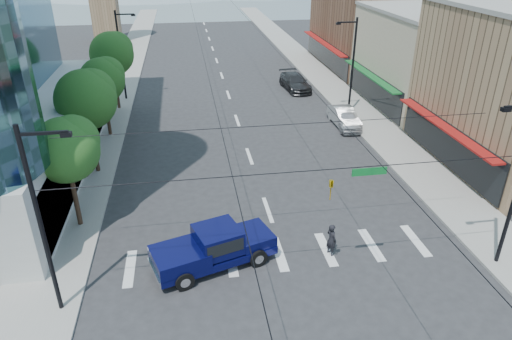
{
  "coord_description": "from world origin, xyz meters",
  "views": [
    {
      "loc": [
        -4.51,
        -17.84,
        15.03
      ],
      "look_at": [
        -0.79,
        5.7,
        3.0
      ],
      "focal_mm": 32.0,
      "sensor_mm": 36.0,
      "label": 1
    }
  ],
  "objects_px": {
    "parked_car_mid": "(344,117)",
    "parked_car_far": "(295,82)",
    "pickup_truck": "(213,247)",
    "parked_car_near": "(346,120)",
    "pedestrian": "(331,240)"
  },
  "relations": [
    {
      "from": "parked_car_near",
      "to": "pickup_truck",
      "type": "bearing_deg",
      "value": -122.97
    },
    {
      "from": "parked_car_near",
      "to": "parked_car_far",
      "type": "height_order",
      "value": "parked_car_far"
    },
    {
      "from": "pedestrian",
      "to": "parked_car_far",
      "type": "xyz_separation_m",
      "value": [
        5.1,
        29.73,
        -0.07
      ]
    },
    {
      "from": "pedestrian",
      "to": "parked_car_mid",
      "type": "height_order",
      "value": "pedestrian"
    },
    {
      "from": "pickup_truck",
      "to": "parked_car_far",
      "type": "xyz_separation_m",
      "value": [
        11.31,
        29.66,
        -0.26
      ]
    },
    {
      "from": "pickup_truck",
      "to": "parked_car_near",
      "type": "height_order",
      "value": "pickup_truck"
    },
    {
      "from": "pickup_truck",
      "to": "pedestrian",
      "type": "height_order",
      "value": "pickup_truck"
    },
    {
      "from": "parked_car_mid",
      "to": "parked_car_far",
      "type": "distance_m",
      "value": 11.7
    },
    {
      "from": "pickup_truck",
      "to": "parked_car_far",
      "type": "height_order",
      "value": "pickup_truck"
    },
    {
      "from": "parked_car_far",
      "to": "pickup_truck",
      "type": "bearing_deg",
      "value": -115.85
    },
    {
      "from": "pickup_truck",
      "to": "parked_car_mid",
      "type": "xyz_separation_m",
      "value": [
        13.09,
        18.1,
        -0.3
      ]
    },
    {
      "from": "parked_car_near",
      "to": "parked_car_far",
      "type": "relative_size",
      "value": 0.77
    },
    {
      "from": "pickup_truck",
      "to": "parked_car_near",
      "type": "bearing_deg",
      "value": 35.34
    },
    {
      "from": "pickup_truck",
      "to": "parked_car_mid",
      "type": "bearing_deg",
      "value": 36.33
    },
    {
      "from": "pickup_truck",
      "to": "pedestrian",
      "type": "xyz_separation_m",
      "value": [
        6.21,
        -0.07,
        -0.19
      ]
    }
  ]
}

